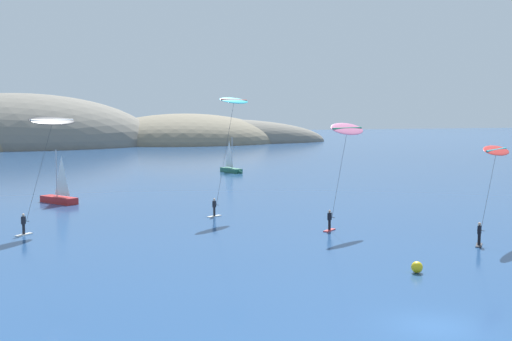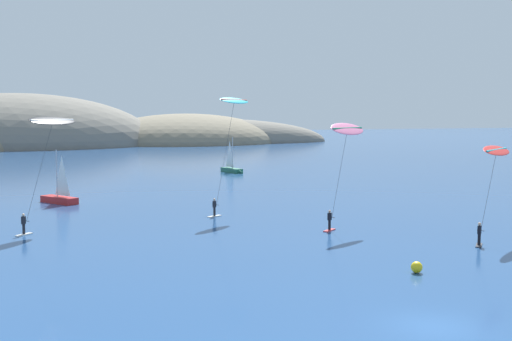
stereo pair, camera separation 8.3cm
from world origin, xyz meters
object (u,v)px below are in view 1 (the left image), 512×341
sailboat_far (232,169)px  kitesurfer_red (495,156)px  kitesurfer_pink (346,136)px  kitesurfer_cyan (232,110)px  sailboat_near (57,197)px  marker_buoy (417,267)px  kitesurfer_black (51,127)px

sailboat_far → kitesurfer_red: bearing=-88.7°
sailboat_far → kitesurfer_red: kitesurfer_red is taller
kitesurfer_pink → kitesurfer_cyan: kitesurfer_cyan is taller
sailboat_near → kitesurfer_cyan: size_ratio=0.51×
sailboat_far → marker_buoy: bearing=-99.1°
kitesurfer_red → kitesurfer_black: size_ratio=0.76×
sailboat_far → kitesurfer_cyan: bearing=-108.7°
kitesurfer_pink → marker_buoy: size_ratio=12.61×
kitesurfer_pink → kitesurfer_black: kitesurfer_black is taller
kitesurfer_cyan → kitesurfer_pink: bearing=-60.6°
sailboat_far → kitesurfer_black: kitesurfer_black is taller
kitesurfer_black → kitesurfer_cyan: size_ratio=0.84×
sailboat_near → kitesurfer_red: kitesurfer_red is taller
sailboat_far → kitesurfer_red: 58.57m
sailboat_far → kitesurfer_cyan: kitesurfer_cyan is taller
sailboat_far → sailboat_near: bearing=-137.5°
kitesurfer_red → kitesurfer_pink: 11.82m
marker_buoy → sailboat_near: bearing=115.0°
kitesurfer_black → kitesurfer_cyan: kitesurfer_cyan is taller
sailboat_far → kitesurfer_cyan: size_ratio=0.53×
sailboat_near → kitesurfer_pink: bearing=-47.6°
kitesurfer_cyan → marker_buoy: bearing=-84.1°
sailboat_near → marker_buoy: 43.09m
marker_buoy → kitesurfer_cyan: bearing=95.9°
kitesurfer_pink → kitesurfer_cyan: size_ratio=0.79×
kitesurfer_red → marker_buoy: bearing=-149.3°
kitesurfer_cyan → sailboat_far: bearing=71.3°
kitesurfer_pink → kitesurfer_cyan: bearing=119.4°
sailboat_far → kitesurfer_black: 51.63m
kitesurfer_cyan → marker_buoy: 28.17m
sailboat_far → marker_buoy: size_ratio=8.52×
kitesurfer_pink → sailboat_near: bearing=132.4°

